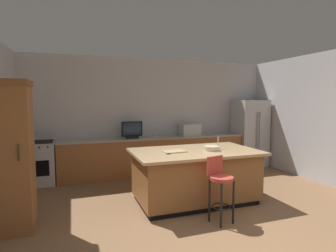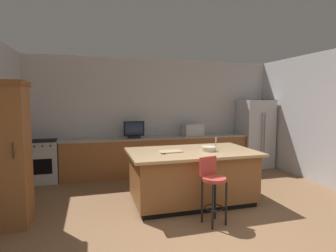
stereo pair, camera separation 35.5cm
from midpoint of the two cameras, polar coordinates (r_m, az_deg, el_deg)
name	(u,v)px [view 2 (the right image)]	position (r m, az deg, el deg)	size (l,w,h in m)	color
wall_back	(156,115)	(6.98, -0.98, 2.26)	(6.70, 0.12, 2.83)	#BCBCC1
wall_right	(322,118)	(6.80, 30.84, 1.41)	(0.12, 4.57, 2.83)	#BCBCC1
counter_back	(158,155)	(6.72, -0.59, -6.11)	(4.54, 0.62, 0.91)	brown
kitchen_island	(192,176)	(4.91, 7.08, -10.34)	(2.20, 1.31, 0.92)	black
refrigerator	(255,134)	(7.76, 19.04, -1.52)	(0.82, 0.73, 1.80)	#B7BABF
range_oven	(42,161)	(6.55, -23.56, -6.81)	(0.71, 0.63, 0.93)	#B7BABF
cabinet_tower	(5,152)	(4.37, -29.09, -4.77)	(0.64, 0.61, 2.07)	brown
microwave	(193,130)	(6.92, 6.69, -0.80)	(0.48, 0.36, 0.29)	#B7BABF
tv_monitor	(134,130)	(6.44, -5.57, -0.90)	(0.49, 0.16, 0.40)	black
sink_faucet_back	(158,131)	(6.73, -0.59, -1.15)	(0.02, 0.02, 0.24)	#B2B2B7
sink_faucet_island	(216,143)	(4.98, 12.03, -3.59)	(0.02, 0.02, 0.22)	#B2B2B7
bar_stool_center	(213,184)	(4.11, 11.87, -11.90)	(0.35, 0.37, 0.97)	#B23D33
fruit_bowl	(208,149)	(4.82, 10.60, -4.73)	(0.26, 0.26, 0.08)	beige
cell_phone	(164,153)	(4.52, 1.47, -5.75)	(0.07, 0.15, 0.01)	black
cutting_board	(170,151)	(4.66, 2.69, -5.36)	(0.39, 0.25, 0.02)	tan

